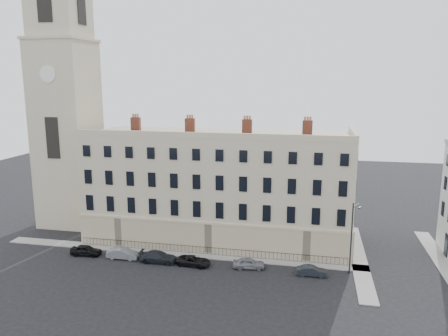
% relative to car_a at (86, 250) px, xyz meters
% --- Properties ---
extents(ground, '(160.00, 160.00, 0.00)m').
position_rel_car_a_xyz_m(ground, '(21.28, -2.10, -0.68)').
color(ground, black).
rests_on(ground, ground).
extents(terrace, '(36.22, 12.22, 17.00)m').
position_rel_car_a_xyz_m(terrace, '(15.32, 9.87, 6.82)').
color(terrace, '#C3B591').
rests_on(terrace, ground).
extents(church_tower, '(8.00, 8.13, 44.00)m').
position_rel_car_a_xyz_m(church_tower, '(-8.72, 11.90, 17.98)').
color(church_tower, '#C3B591').
rests_on(church_tower, ground).
extents(pavement_terrace, '(48.00, 2.00, 0.12)m').
position_rel_car_a_xyz_m(pavement_terrace, '(11.28, 2.90, -0.62)').
color(pavement_terrace, gray).
rests_on(pavement_terrace, ground).
extents(pavement_east_return, '(2.00, 24.00, 0.12)m').
position_rel_car_a_xyz_m(pavement_east_return, '(34.28, 5.90, -0.62)').
color(pavement_east_return, gray).
rests_on(pavement_east_return, ground).
extents(pavement_adjacent, '(2.00, 20.00, 0.12)m').
position_rel_car_a_xyz_m(pavement_adjacent, '(44.28, 7.90, -0.62)').
color(pavement_adjacent, gray).
rests_on(pavement_adjacent, ground).
extents(railings, '(35.00, 0.04, 0.96)m').
position_rel_car_a_xyz_m(railings, '(15.28, 3.30, -0.13)').
color(railings, black).
rests_on(railings, ground).
extents(car_a, '(4.06, 1.84, 1.35)m').
position_rel_car_a_xyz_m(car_a, '(0.00, 0.00, 0.00)').
color(car_a, black).
rests_on(car_a, ground).
extents(car_b, '(4.11, 1.49, 1.35)m').
position_rel_car_a_xyz_m(car_b, '(5.15, -0.03, -0.00)').
color(car_b, slate).
rests_on(car_b, ground).
extents(car_c, '(4.79, 2.05, 1.38)m').
position_rel_car_a_xyz_m(car_c, '(9.91, -0.18, 0.01)').
color(car_c, black).
rests_on(car_c, ground).
extents(car_d, '(4.34, 2.31, 1.16)m').
position_rel_car_a_xyz_m(car_d, '(14.42, -0.23, -0.10)').
color(car_d, black).
rests_on(car_d, ground).
extents(car_e, '(4.02, 2.11, 1.30)m').
position_rel_car_a_xyz_m(car_e, '(21.12, 0.30, -0.02)').
color(car_e, gray).
rests_on(car_e, ground).
extents(car_f, '(3.57, 1.39, 1.16)m').
position_rel_car_a_xyz_m(car_f, '(28.55, -0.21, -0.10)').
color(car_f, '#21252C').
rests_on(car_f, ground).
extents(streetlamp, '(0.85, 1.76, 8.56)m').
position_rel_car_a_xyz_m(streetlamp, '(32.89, 1.24, 4.07)').
color(streetlamp, '#28292C').
rests_on(streetlamp, ground).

